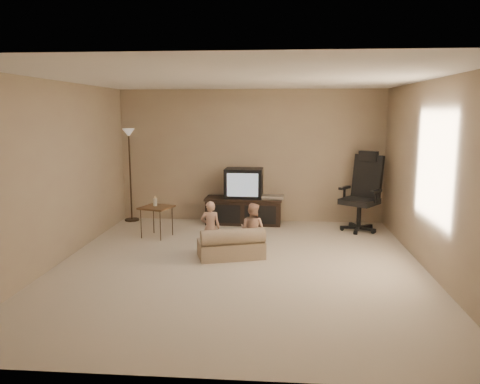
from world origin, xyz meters
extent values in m
plane|color=beige|center=(0.00, 0.00, 0.00)|extent=(5.50, 5.50, 0.00)
plane|color=white|center=(0.00, 0.00, 2.50)|extent=(5.50, 5.50, 0.00)
plane|color=tan|center=(0.00, 2.75, 1.25)|extent=(5.00, 0.00, 5.00)
plane|color=tan|center=(0.00, -2.75, 1.25)|extent=(5.00, 0.00, 5.00)
plane|color=tan|center=(-2.50, 0.00, 1.25)|extent=(0.00, 5.50, 5.50)
plane|color=tan|center=(2.50, 0.00, 1.25)|extent=(0.00, 5.50, 5.50)
cube|color=black|center=(-0.12, 2.49, 0.22)|extent=(1.40, 0.54, 0.45)
cube|color=black|center=(-0.12, 2.49, 0.48)|extent=(1.45, 0.58, 0.04)
cube|color=black|center=(-0.45, 2.25, 0.23)|extent=(0.58, 0.04, 0.34)
cube|color=black|center=(0.20, 2.23, 0.23)|extent=(0.58, 0.04, 0.34)
cube|color=black|center=(-0.12, 2.51, 0.77)|extent=(0.71, 0.52, 0.55)
cube|color=white|center=(-0.12, 2.26, 0.77)|extent=(0.57, 0.03, 0.43)
cube|color=silver|center=(0.43, 2.42, 0.53)|extent=(0.41, 0.29, 0.06)
cylinder|color=black|center=(1.95, 2.08, 0.28)|extent=(0.08, 0.08, 0.44)
cube|color=black|center=(1.95, 2.08, 0.53)|extent=(0.78, 0.78, 0.10)
cube|color=black|center=(2.11, 2.30, 0.94)|extent=(0.54, 0.47, 0.78)
cube|color=black|center=(2.11, 2.30, 1.31)|extent=(0.33, 0.29, 0.18)
cube|color=black|center=(1.71, 2.26, 0.74)|extent=(0.25, 0.30, 0.04)
cube|color=black|center=(2.19, 1.90, 0.74)|extent=(0.25, 0.30, 0.04)
cube|color=brown|center=(-1.50, 1.41, 0.51)|extent=(0.59, 0.59, 0.03)
cylinder|color=#322416|center=(-1.74, 1.29, 0.25)|extent=(0.01, 0.01, 0.52)
cylinder|color=#322416|center=(-1.38, 1.17, 0.25)|extent=(0.01, 0.01, 0.52)
cylinder|color=#322416|center=(-1.62, 1.64, 0.25)|extent=(0.01, 0.01, 0.52)
cylinder|color=#322416|center=(-1.27, 1.53, 0.25)|extent=(0.01, 0.01, 0.52)
cylinder|color=beige|center=(-1.54, 1.46, 0.59)|extent=(0.07, 0.07, 0.13)
cone|color=beige|center=(-1.54, 1.46, 0.68)|extent=(0.05, 0.05, 0.05)
cylinder|color=#322416|center=(-2.30, 2.55, 0.01)|extent=(0.28, 0.28, 0.03)
cylinder|color=#322416|center=(-2.30, 2.55, 0.85)|extent=(0.03, 0.03, 1.67)
cone|color=beige|center=(-2.30, 2.55, 1.69)|extent=(0.24, 0.24, 0.16)
cube|color=tan|center=(-0.15, 0.40, 0.12)|extent=(1.04, 0.75, 0.24)
cylinder|color=tan|center=(-0.10, 0.25, 0.34)|extent=(0.94, 0.47, 0.22)
imported|color=#D9A387|center=(-0.47, 0.53, 0.40)|extent=(0.30, 0.22, 0.79)
imported|color=#D9A387|center=(0.16, 0.47, 0.39)|extent=(0.44, 0.35, 0.79)
camera|label=1|loc=(0.51, -6.10, 2.08)|focal=35.00mm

